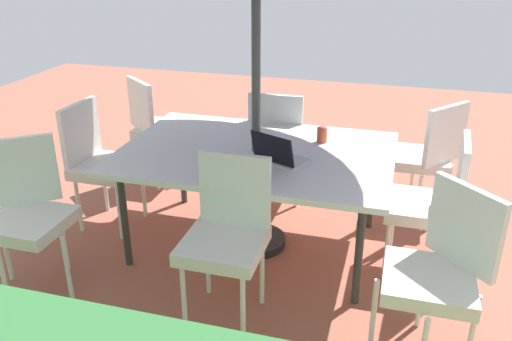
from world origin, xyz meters
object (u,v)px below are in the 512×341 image
object	(u,v)px
chair_northwest	(439,268)
chair_east	(100,159)
chair_north	(227,231)
chair_southeast	(158,124)
chair_south	(278,139)
chair_southwest	(427,154)
dining_table	(256,157)
laptop	(279,156)
chair_northeast	(27,210)
cup	(322,135)
chair_west	(433,200)

from	to	relation	value
chair_northwest	chair_east	bearing A→B (deg)	-153.75
chair_north	chair_southeast	xyz separation A→B (m)	(1.21, -1.64, 0.00)
chair_north	chair_south	bearing A→B (deg)	94.49
chair_southwest	chair_north	bearing A→B (deg)	3.58
chair_north	chair_southeast	size ratio (longest dim) A/B	1.00
chair_south	chair_southwest	world-z (taller)	same
chair_east	chair_southwest	bearing A→B (deg)	-69.14
dining_table	laptop	world-z (taller)	laptop
chair_northeast	chair_southeast	distance (m)	1.73
chair_northeast	chair_east	distance (m)	0.86
cup	dining_table	bearing A→B (deg)	35.68
chair_southeast	chair_west	world-z (taller)	same
chair_north	chair_northwest	size ratio (longest dim) A/B	1.00
chair_northwest	chair_southwest	xyz separation A→B (m)	(0.05, -1.62, 0.00)
chair_north	chair_west	world-z (taller)	same
chair_south	cup	world-z (taller)	chair_south
dining_table	chair_south	world-z (taller)	chair_south
chair_south	chair_northeast	bearing A→B (deg)	50.30
chair_southeast	laptop	size ratio (longest dim) A/B	2.51
chair_southwest	chair_southeast	bearing A→B (deg)	-52.40
chair_southwest	cup	distance (m)	0.94
chair_east	cup	distance (m)	1.70
dining_table	chair_northeast	size ratio (longest dim) A/B	1.91
chair_northwest	cup	size ratio (longest dim) A/B	9.02
chair_northeast	chair_southwest	size ratio (longest dim) A/B	1.00
chair_northwest	laptop	xyz separation A→B (m)	(1.02, -0.67, 0.25)
chair_west	chair_north	bearing A→B (deg)	-54.06
laptop	chair_west	bearing A→B (deg)	-149.71
chair_east	dining_table	bearing A→B (deg)	-87.08
chair_west	chair_southeast	bearing A→B (deg)	-107.28
chair_east	cup	world-z (taller)	chair_east
chair_east	chair_north	xyz separation A→B (m)	(-1.28, 0.77, 0.00)
chair_southeast	chair_west	distance (m)	2.54
dining_table	chair_north	xyz separation A→B (m)	(-0.04, 0.77, -0.15)
dining_table	chair_east	bearing A→B (deg)	0.35
chair_northeast	chair_northwest	bearing A→B (deg)	-36.57
cup	chair_southeast	bearing A→B (deg)	-19.72
cup	chair_north	bearing A→B (deg)	70.98
chair_south	chair_southeast	xyz separation A→B (m)	(1.14, -0.08, 0.00)
chair_northwest	chair_southwest	world-z (taller)	same
cup	chair_south	bearing A→B (deg)	-48.04
chair_southeast	dining_table	bearing A→B (deg)	-177.36
laptop	chair_northeast	bearing A→B (deg)	49.35
laptop	cup	bearing A→B (deg)	-91.91
dining_table	chair_southeast	bearing A→B (deg)	-36.32
chair_east	chair_northwest	distance (m)	2.59
chair_southwest	cup	world-z (taller)	chair_southwest
chair_north	cup	xyz separation A→B (m)	(-0.37, -1.07, 0.25)
chair_south	laptop	world-z (taller)	chair_south
dining_table	laptop	bearing A→B (deg)	141.66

